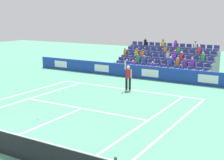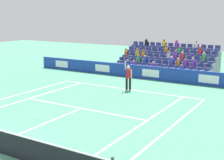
% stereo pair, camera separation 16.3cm
% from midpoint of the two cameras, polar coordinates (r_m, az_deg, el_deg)
% --- Properties ---
extents(line_baseline, '(10.97, 0.10, 0.01)m').
position_cam_midpoint_polar(line_baseline, '(22.61, 2.54, -1.66)').
color(line_baseline, white).
rests_on(line_baseline, ground).
extents(line_service, '(8.23, 0.10, 0.01)m').
position_cam_midpoint_polar(line_service, '(18.12, -5.74, -5.11)').
color(line_service, white).
rests_on(line_service, ground).
extents(line_centre_service, '(0.10, 6.40, 0.01)m').
position_cam_midpoint_polar(line_centre_service, '(15.80, -12.70, -7.90)').
color(line_centre_service, white).
rests_on(line_centre_service, ground).
extents(line_singles_sideline_left, '(0.10, 11.89, 0.01)m').
position_cam_midpoint_polar(line_singles_sideline_left, '(20.45, -15.85, -3.55)').
color(line_singles_sideline_left, white).
rests_on(line_singles_sideline_left, ground).
extents(line_singles_sideline_right, '(0.10, 11.89, 0.01)m').
position_cam_midpoint_polar(line_singles_sideline_right, '(15.73, 5.52, -7.74)').
color(line_singles_sideline_right, white).
rests_on(line_singles_sideline_right, ground).
extents(line_doubles_sideline_left, '(0.10, 11.89, 0.01)m').
position_cam_midpoint_polar(line_doubles_sideline_left, '(21.44, -18.38, -3.00)').
color(line_doubles_sideline_left, white).
rests_on(line_doubles_sideline_left, ground).
extents(line_doubles_sideline_right, '(0.10, 11.89, 0.01)m').
position_cam_midpoint_polar(line_doubles_sideline_right, '(15.24, 10.23, -8.53)').
color(line_doubles_sideline_right, white).
rests_on(line_doubles_sideline_right, ground).
extents(line_centre_mark, '(0.10, 0.20, 0.01)m').
position_cam_midpoint_polar(line_centre_mark, '(22.53, 2.42, -1.71)').
color(line_centre_mark, white).
rests_on(line_centre_mark, ground).
extents(sponsor_barrier, '(23.45, 0.22, 1.09)m').
position_cam_midpoint_polar(sponsor_barrier, '(26.07, 6.77, 1.28)').
color(sponsor_barrier, '#193899').
rests_on(sponsor_barrier, ground).
extents(tennis_player, '(0.54, 0.41, 2.85)m').
position_cam_midpoint_polar(tennis_player, '(22.01, 2.71, 0.60)').
color(tennis_player, black).
rests_on(tennis_player, ground).
extents(stadium_stand, '(8.68, 4.75, 3.03)m').
position_cam_midpoint_polar(stadium_stand, '(29.27, 9.64, 2.89)').
color(stadium_stand, gray).
rests_on(stadium_stand, ground).
extents(loose_tennis_ball, '(0.07, 0.07, 0.07)m').
position_cam_midpoint_polar(loose_tennis_ball, '(16.57, -13.51, -6.90)').
color(loose_tennis_ball, '#D1E533').
rests_on(loose_tennis_ball, ground).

